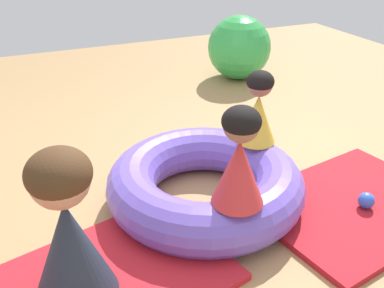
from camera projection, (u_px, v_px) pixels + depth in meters
ground_plane at (200, 205)px, 2.80m from camera, size 8.00×8.00×0.00m
gym_mat_center_rear at (353, 205)px, 2.76m from camera, size 1.36×1.10×0.04m
inflatable_cushion at (205, 183)px, 2.74m from camera, size 1.22×1.22×0.31m
child_in_red at (239, 158)px, 2.18m from camera, size 0.35×0.35×0.54m
child_in_yellow at (258, 108)px, 2.81m from camera, size 0.26×0.26×0.48m
adult_seated at (68, 230)px, 1.93m from camera, size 0.55×0.55×0.77m
play_ball_blue at (366, 200)px, 2.69m from camera, size 0.10×0.10×0.10m
play_ball_red at (187, 247)px, 2.33m from camera, size 0.07×0.07×0.07m
play_ball_teal at (273, 206)px, 2.64m from camera, size 0.10×0.10×0.10m
exercise_ball_large at (239, 48)px, 4.82m from camera, size 0.69×0.69×0.69m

